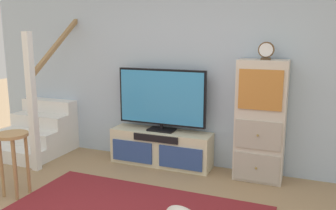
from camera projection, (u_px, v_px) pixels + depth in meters
back_wall at (189, 66)px, 4.72m from camera, size 6.40×0.12×2.70m
media_console at (161, 148)px, 4.80m from camera, size 1.39×0.38×0.48m
television at (161, 98)px, 4.69m from camera, size 1.23×0.22×0.84m
side_cabinet at (260, 121)px, 4.23m from camera, size 0.58×0.38×1.47m
desk_clock at (266, 51)px, 4.05m from camera, size 0.18×0.08×0.21m
staircase at (48, 125)px, 5.50m from camera, size 1.00×1.36×2.20m
bar_stool_near at (13, 149)px, 3.84m from camera, size 0.34×0.34×0.71m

